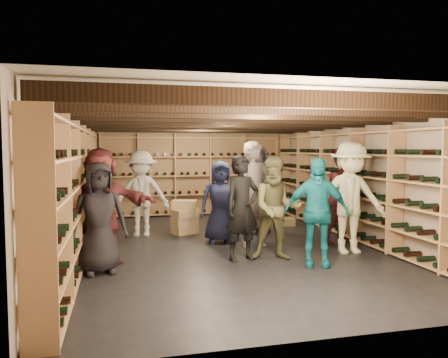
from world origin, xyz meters
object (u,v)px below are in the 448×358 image
person_5 (100,206)px  crate_loose (283,222)px  person_12 (255,189)px  person_0 (99,218)px  person_2 (276,208)px  person_3 (350,198)px  crate_stack_left (185,221)px  crate_stack_right (185,217)px  person_9 (141,194)px  person_6 (220,202)px  person_1 (242,208)px  person_7 (254,194)px  person_8 (345,195)px  person_4 (316,212)px

person_5 → crate_loose: bearing=27.8°
person_5 → person_12: (3.07, 1.84, 0.03)m
crate_loose → person_5: 4.74m
person_0 → person_2: size_ratio=0.97×
person_0 → person_3: 4.08m
crate_stack_left → crate_stack_right: (0.01, 0.12, 0.08)m
person_2 → person_9: 3.14m
crate_stack_left → person_2: person_2 is taller
crate_stack_left → person_2: 2.72m
person_6 → person_12: (0.95, 0.82, 0.16)m
person_1 → person_7: size_ratio=0.87×
person_5 → person_7: person_7 is taller
crate_stack_right → person_2: bearing=-66.9°
crate_stack_left → person_8: 3.25m
person_6 → person_8: bearing=-10.7°
person_0 → person_4: bearing=-17.4°
crate_loose → person_4: size_ratio=0.31×
person_8 → person_12: size_ratio=0.97×
person_0 → person_5: person_5 is taller
person_8 → person_7: bearing=153.1°
person_0 → person_5: (0.00, 0.55, 0.10)m
person_4 → person_7: person_7 is taller
person_3 → person_4: size_ratio=1.15×
crate_loose → person_5: bearing=-147.9°
person_4 → person_6: bearing=138.1°
crate_stack_left → person_4: 3.35m
person_1 → person_5: person_5 is taller
crate_stack_left → person_9: size_ratio=0.34×
crate_loose → person_8: (0.39, -2.10, 0.82)m
person_8 → crate_stack_right: bearing=127.1°
crate_loose → person_2: person_2 is taller
crate_stack_left → crate_loose: bearing=11.2°
person_8 → person_6: bearing=144.0°
person_12 → person_7: bearing=-127.9°
crate_loose → person_8: bearing=-79.6°
crate_loose → person_3: person_3 is taller
person_9 → person_12: person_12 is taller
person_3 → person_9: bearing=152.5°
crate_stack_left → person_8: bearing=-30.9°
person_5 → crate_stack_right: bearing=48.5°
crate_loose → person_7: (-1.31, -1.90, 0.86)m
crate_stack_left → person_12: size_ratio=0.32×
crate_loose → person_6: size_ratio=0.32×
person_4 → person_6: person_4 is taller
person_2 → person_9: (-1.99, 2.42, 0.04)m
person_1 → person_2: (0.55, -0.07, -0.01)m
person_4 → person_8: person_8 is taller
person_1 → person_4: 1.14m
person_0 → person_2: person_2 is taller
person_5 → person_8: (4.34, 0.38, 0.01)m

